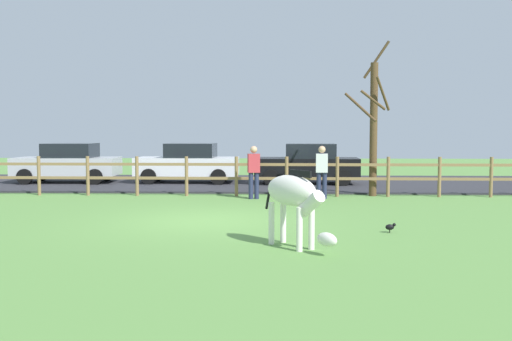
{
  "coord_description": "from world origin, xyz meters",
  "views": [
    {
      "loc": [
        1.67,
        -13.15,
        2.11
      ],
      "look_at": [
        1.09,
        1.5,
        1.08
      ],
      "focal_mm": 39.78,
      "sensor_mm": 36.0,
      "label": 1
    }
  ],
  "objects_px": {
    "parked_car_silver": "(68,163)",
    "parked_car_black": "(308,163)",
    "visitor_left_of_tree": "(322,170)",
    "bare_tree": "(373,125)",
    "zebra": "(294,197)",
    "crow_on_grass": "(390,227)",
    "parked_car_white": "(188,163)",
    "visitor_right_of_tree": "(254,170)"
  },
  "relations": [
    {
      "from": "parked_car_white",
      "to": "parked_car_silver",
      "type": "height_order",
      "value": "same"
    },
    {
      "from": "bare_tree",
      "to": "parked_car_black",
      "type": "xyz_separation_m",
      "value": [
        -1.91,
        3.72,
        -1.46
      ]
    },
    {
      "from": "bare_tree",
      "to": "zebra",
      "type": "bearing_deg",
      "value": -108.56
    },
    {
      "from": "bare_tree",
      "to": "crow_on_grass",
      "type": "distance_m",
      "value": 7.06
    },
    {
      "from": "parked_car_silver",
      "to": "parked_car_black",
      "type": "xyz_separation_m",
      "value": [
        9.5,
        -0.06,
        0.0
      ]
    },
    {
      "from": "crow_on_grass",
      "to": "parked_car_white",
      "type": "bearing_deg",
      "value": 118.96
    },
    {
      "from": "parked_car_black",
      "to": "bare_tree",
      "type": "bearing_deg",
      "value": -62.89
    },
    {
      "from": "crow_on_grass",
      "to": "parked_car_white",
      "type": "relative_size",
      "value": 0.05
    },
    {
      "from": "parked_car_white",
      "to": "parked_car_silver",
      "type": "distance_m",
      "value": 4.78
    },
    {
      "from": "bare_tree",
      "to": "crow_on_grass",
      "type": "relative_size",
      "value": 23.32
    },
    {
      "from": "zebra",
      "to": "parked_car_black",
      "type": "height_order",
      "value": "parked_car_black"
    },
    {
      "from": "parked_car_white",
      "to": "parked_car_silver",
      "type": "relative_size",
      "value": 1.0
    },
    {
      "from": "bare_tree",
      "to": "visitor_left_of_tree",
      "type": "relative_size",
      "value": 3.06
    },
    {
      "from": "bare_tree",
      "to": "crow_on_grass",
      "type": "bearing_deg",
      "value": -96.24
    },
    {
      "from": "parked_car_black",
      "to": "crow_on_grass",
      "type": "bearing_deg",
      "value": -83.56
    },
    {
      "from": "visitor_right_of_tree",
      "to": "parked_car_white",
      "type": "bearing_deg",
      "value": 119.78
    },
    {
      "from": "parked_car_white",
      "to": "parked_car_black",
      "type": "height_order",
      "value": "same"
    },
    {
      "from": "parked_car_black",
      "to": "visitor_right_of_tree",
      "type": "distance_m",
      "value": 5.05
    },
    {
      "from": "parked_car_white",
      "to": "visitor_left_of_tree",
      "type": "xyz_separation_m",
      "value": [
        4.93,
        -4.81,
        0.06
      ]
    },
    {
      "from": "parked_car_white",
      "to": "parked_car_black",
      "type": "bearing_deg",
      "value": -3.09
    },
    {
      "from": "parked_car_silver",
      "to": "visitor_left_of_tree",
      "type": "height_order",
      "value": "visitor_left_of_tree"
    },
    {
      "from": "parked_car_black",
      "to": "visitor_left_of_tree",
      "type": "distance_m",
      "value": 4.56
    },
    {
      "from": "bare_tree",
      "to": "parked_car_silver",
      "type": "height_order",
      "value": "bare_tree"
    },
    {
      "from": "crow_on_grass",
      "to": "parked_car_black",
      "type": "distance_m",
      "value": 10.49
    },
    {
      "from": "zebra",
      "to": "crow_on_grass",
      "type": "bearing_deg",
      "value": 37.37
    },
    {
      "from": "bare_tree",
      "to": "parked_car_silver",
      "type": "bearing_deg",
      "value": 161.65
    },
    {
      "from": "zebra",
      "to": "visitor_left_of_tree",
      "type": "distance_m",
      "value": 7.48
    },
    {
      "from": "visitor_right_of_tree",
      "to": "crow_on_grass",
      "type": "bearing_deg",
      "value": -61.75
    },
    {
      "from": "parked_car_silver",
      "to": "visitor_left_of_tree",
      "type": "distance_m",
      "value": 10.75
    },
    {
      "from": "visitor_right_of_tree",
      "to": "bare_tree",
      "type": "bearing_deg",
      "value": 14.03
    },
    {
      "from": "parked_car_silver",
      "to": "visitor_right_of_tree",
      "type": "distance_m",
      "value": 8.96
    },
    {
      "from": "zebra",
      "to": "visitor_left_of_tree",
      "type": "bearing_deg",
      "value": 81.85
    },
    {
      "from": "visitor_left_of_tree",
      "to": "visitor_right_of_tree",
      "type": "relative_size",
      "value": 1.0
    },
    {
      "from": "parked_car_silver",
      "to": "crow_on_grass",
      "type": "bearing_deg",
      "value": -44.42
    },
    {
      "from": "crow_on_grass",
      "to": "visitor_right_of_tree",
      "type": "distance_m",
      "value": 6.55
    },
    {
      "from": "crow_on_grass",
      "to": "visitor_right_of_tree",
      "type": "xyz_separation_m",
      "value": [
        -3.08,
        5.73,
        0.78
      ]
    },
    {
      "from": "zebra",
      "to": "crow_on_grass",
      "type": "relative_size",
      "value": 7.5
    },
    {
      "from": "parked_car_silver",
      "to": "visitor_left_of_tree",
      "type": "xyz_separation_m",
      "value": [
        9.71,
        -4.61,
        0.06
      ]
    },
    {
      "from": "bare_tree",
      "to": "visitor_right_of_tree",
      "type": "height_order",
      "value": "bare_tree"
    },
    {
      "from": "parked_car_silver",
      "to": "visitor_right_of_tree",
      "type": "relative_size",
      "value": 2.47
    },
    {
      "from": "parked_car_white",
      "to": "visitor_right_of_tree",
      "type": "distance_m",
      "value": 5.68
    },
    {
      "from": "zebra",
      "to": "parked_car_black",
      "type": "xyz_separation_m",
      "value": [
        0.86,
        11.96,
        -0.08
      ]
    }
  ]
}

